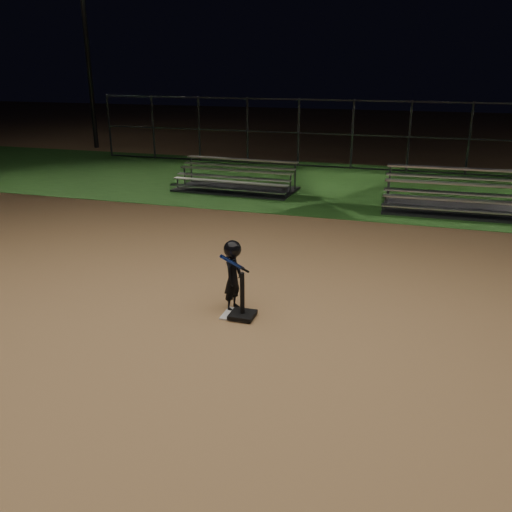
{
  "coord_description": "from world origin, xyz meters",
  "views": [
    {
      "loc": [
        2.55,
        -7.36,
        3.75
      ],
      "look_at": [
        0.0,
        1.0,
        0.65
      ],
      "focal_mm": 38.48,
      "sensor_mm": 36.0,
      "label": 1
    }
  ],
  "objects_px": {
    "bleacher_right": "(466,204)",
    "batting_tee": "(242,309)",
    "home_plate": "(237,315)",
    "light_pole_left": "(85,33)",
    "child_batter": "(233,273)",
    "bleacher_left": "(236,185)"
  },
  "relations": [
    {
      "from": "bleacher_right",
      "to": "batting_tee",
      "type": "bearing_deg",
      "value": -115.66
    },
    {
      "from": "home_plate",
      "to": "light_pole_left",
      "type": "bearing_deg",
      "value": 128.77
    },
    {
      "from": "child_batter",
      "to": "bleacher_right",
      "type": "relative_size",
      "value": 0.27
    },
    {
      "from": "bleacher_right",
      "to": "light_pole_left",
      "type": "xyz_separation_m",
      "value": [
        -15.75,
        7.18,
        4.73
      ]
    },
    {
      "from": "bleacher_left",
      "to": "bleacher_right",
      "type": "xyz_separation_m",
      "value": [
        6.66,
        -0.61,
        0.03
      ]
    },
    {
      "from": "child_batter",
      "to": "bleacher_right",
      "type": "xyz_separation_m",
      "value": [
        3.89,
        7.55,
        -0.4
      ]
    },
    {
      "from": "home_plate",
      "to": "bleacher_left",
      "type": "bearing_deg",
      "value": 109.16
    },
    {
      "from": "batting_tee",
      "to": "bleacher_right",
      "type": "relative_size",
      "value": 0.17
    },
    {
      "from": "bleacher_left",
      "to": "bleacher_right",
      "type": "distance_m",
      "value": 6.68
    },
    {
      "from": "bleacher_left",
      "to": "home_plate",
      "type": "bearing_deg",
      "value": -68.4
    },
    {
      "from": "batting_tee",
      "to": "child_batter",
      "type": "xyz_separation_m",
      "value": [
        -0.24,
        0.27,
        0.46
      ]
    },
    {
      "from": "batting_tee",
      "to": "bleacher_right",
      "type": "bearing_deg",
      "value": 65.03
    },
    {
      "from": "bleacher_left",
      "to": "child_batter",
      "type": "bearing_deg",
      "value": -68.82
    },
    {
      "from": "batting_tee",
      "to": "child_batter",
      "type": "height_order",
      "value": "child_batter"
    },
    {
      "from": "batting_tee",
      "to": "bleacher_right",
      "type": "distance_m",
      "value": 8.63
    },
    {
      "from": "home_plate",
      "to": "bleacher_right",
      "type": "relative_size",
      "value": 0.11
    },
    {
      "from": "child_batter",
      "to": "light_pole_left",
      "type": "relative_size",
      "value": 0.14
    },
    {
      "from": "child_batter",
      "to": "bleacher_left",
      "type": "xyz_separation_m",
      "value": [
        -2.77,
        8.16,
        -0.43
      ]
    },
    {
      "from": "bleacher_left",
      "to": "light_pole_left",
      "type": "height_order",
      "value": "light_pole_left"
    },
    {
      "from": "home_plate",
      "to": "child_batter",
      "type": "bearing_deg",
      "value": 123.46
    },
    {
      "from": "child_batter",
      "to": "bleacher_left",
      "type": "height_order",
      "value": "child_batter"
    },
    {
      "from": "light_pole_left",
      "to": "bleacher_right",
      "type": "bearing_deg",
      "value": -24.5
    }
  ]
}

